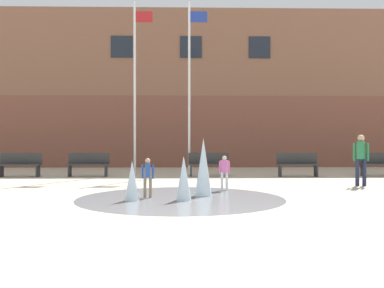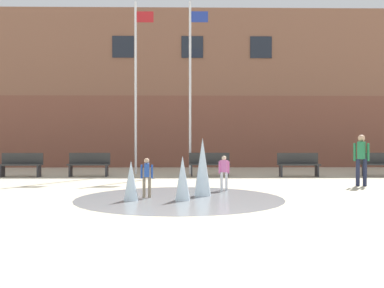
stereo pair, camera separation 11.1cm
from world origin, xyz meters
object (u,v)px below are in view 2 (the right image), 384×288
at_px(park_bench_left_of_flagpoles, 89,164).
at_px(park_bench_center, 209,164).
at_px(park_bench_far_left, 21,164).
at_px(flagpole_right, 191,82).
at_px(park_bench_far_right, 381,164).
at_px(child_running, 224,170).
at_px(adult_in_red, 361,156).
at_px(park_bench_near_trashcan, 298,164).
at_px(child_with_pink_shirt, 147,175).
at_px(flagpole_left, 136,82).

height_order(park_bench_left_of_flagpoles, park_bench_center, same).
bearing_deg(park_bench_far_left, flagpole_right, 11.97).
relative_size(park_bench_far_right, child_running, 1.62).
height_order(park_bench_center, park_bench_far_right, same).
xyz_separation_m(park_bench_left_of_flagpoles, adult_in_red, (9.20, -3.69, 0.45)).
xyz_separation_m(child_running, adult_in_red, (4.36, 1.11, 0.35)).
bearing_deg(park_bench_left_of_flagpoles, park_bench_near_trashcan, -1.50).
height_order(park_bench_left_of_flagpoles, park_bench_far_right, same).
height_order(park_bench_center, child_with_pink_shirt, child_with_pink_shirt).
height_order(adult_in_red, flagpole_right, flagpole_right).
distance_m(park_bench_near_trashcan, child_running, 5.64).
relative_size(park_bench_near_trashcan, park_bench_far_right, 1.00).
distance_m(park_bench_far_left, park_bench_left_of_flagpoles, 2.58).
xyz_separation_m(park_bench_near_trashcan, adult_in_red, (1.07, -3.47, 0.45)).
bearing_deg(flagpole_left, child_with_pink_shirt, -81.98).
bearing_deg(child_running, park_bench_near_trashcan, 88.55).
relative_size(child_running, flagpole_left, 0.14).
distance_m(park_bench_far_left, child_with_pink_shirt, 8.21).
distance_m(park_bench_center, child_running, 4.87).
xyz_separation_m(adult_in_red, flagpole_left, (-7.49, 4.97, 2.89)).
relative_size(park_bench_far_left, adult_in_red, 1.01).
bearing_deg(park_bench_far_right, flagpole_right, 169.73).
height_order(park_bench_left_of_flagpoles, child_running, child_running).
xyz_separation_m(park_bench_center, flagpole_left, (-2.99, 1.21, 3.34)).
height_order(park_bench_left_of_flagpoles, flagpole_right, flagpole_right).
height_order(child_running, flagpole_right, flagpole_right).
bearing_deg(adult_in_red, flagpole_left, -92.63).
distance_m(adult_in_red, flagpole_right, 7.76).
xyz_separation_m(park_bench_far_right, adult_in_red, (-2.23, -3.62, 0.45)).
relative_size(park_bench_far_left, child_running, 1.62).
bearing_deg(park_bench_far_left, child_with_pink_shirt, -49.24).
distance_m(park_bench_far_right, adult_in_red, 4.28).
xyz_separation_m(park_bench_far_left, child_running, (7.42, -4.69, 0.10)).
relative_size(park_bench_center, child_running, 1.62).
bearing_deg(park_bench_center, park_bench_near_trashcan, -4.73).
distance_m(park_bench_center, park_bench_far_right, 6.74).
relative_size(park_bench_far_left, park_bench_near_trashcan, 1.00).
relative_size(park_bench_center, park_bench_near_trashcan, 1.00).
distance_m(park_bench_left_of_flagpoles, child_with_pink_shirt, 6.91).
distance_m(park_bench_far_left, flagpole_left, 5.61).
xyz_separation_m(park_bench_center, child_with_pink_shirt, (-1.91, -6.40, 0.10)).
xyz_separation_m(park_bench_near_trashcan, child_with_pink_shirt, (-5.34, -6.11, 0.10)).
height_order(adult_in_red, child_with_pink_shirt, adult_in_red).
relative_size(park_bench_center, park_bench_far_right, 1.00).
relative_size(park_bench_left_of_flagpoles, child_with_pink_shirt, 1.62).
distance_m(park_bench_far_right, flagpole_right, 8.28).
distance_m(park_bench_far_left, child_running, 8.78).
distance_m(adult_in_red, flagpole_left, 9.44).
relative_size(park_bench_far_left, park_bench_center, 1.00).
bearing_deg(park_bench_left_of_flagpoles, park_bench_far_left, -177.59).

